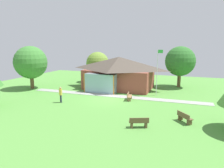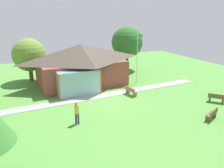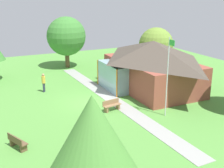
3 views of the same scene
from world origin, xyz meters
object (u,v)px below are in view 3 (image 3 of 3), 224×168
at_px(bench_lawn_far_right, 74,160).
at_px(pavilion, 151,64).
at_px(visitor_strolling_lawn, 44,81).
at_px(tree_behind_pavilion_left, 156,45).
at_px(tree_west_hedge, 66,36).
at_px(tree_far_east, 93,140).
at_px(bench_rear_near_path, 112,106).
at_px(bench_front_right, 17,142).
at_px(flagpole, 168,74).

bearing_deg(bench_lawn_far_right, pavilion, -178.61).
distance_m(visitor_strolling_lawn, tree_behind_pavilion_left, 13.41).
distance_m(tree_west_hedge, tree_behind_pavilion_left, 10.67).
xyz_separation_m(bench_lawn_far_right, visitor_strolling_lawn, (-12.87, 1.42, 0.62)).
bearing_deg(tree_far_east, tree_behind_pavilion_left, 140.85).
distance_m(visitor_strolling_lawn, tree_west_hedge, 9.89).
height_order(pavilion, tree_behind_pavilion_left, tree_behind_pavilion_left).
xyz_separation_m(bench_rear_near_path, tree_far_east, (10.22, -5.62, 3.24)).
distance_m(bench_front_right, bench_lawn_far_right, 4.01).
distance_m(bench_front_right, tree_far_east, 8.20).
bearing_deg(pavilion, visitor_strolling_lawn, -110.32).
relative_size(visitor_strolling_lawn, tree_behind_pavilion_left, 0.34).
bearing_deg(tree_behind_pavilion_left, pavilion, -37.50).
height_order(bench_lawn_far_right, visitor_strolling_lawn, visitor_strolling_lawn).
xyz_separation_m(pavilion, tree_far_east, (13.51, -11.24, 1.26)).
bearing_deg(flagpole, tree_behind_pavilion_left, 150.10).
distance_m(tree_far_east, tree_behind_pavilion_left, 23.89).
relative_size(flagpole, tree_behind_pavilion_left, 1.14).
bearing_deg(flagpole, bench_front_right, -88.43).
bearing_deg(tree_behind_pavilion_left, tree_far_east, -39.15).
bearing_deg(bench_front_right, visitor_strolling_lawn, 135.58).
height_order(pavilion, bench_lawn_far_right, pavilion).
relative_size(visitor_strolling_lawn, tree_west_hedge, 0.28).
distance_m(flagpole, tree_behind_pavilion_left, 12.61).
distance_m(flagpole, bench_rear_near_path, 4.98).
distance_m(pavilion, bench_lawn_far_right, 14.41).
xyz_separation_m(pavilion, tree_behind_pavilion_left, (-5.01, 3.85, 0.79)).
bearing_deg(pavilion, bench_front_right, -64.64).
distance_m(bench_front_right, visitor_strolling_lawn, 10.39).
bearing_deg(tree_west_hedge, bench_rear_near_path, -4.27).
distance_m(bench_rear_near_path, bench_lawn_far_right, 7.98).
xyz_separation_m(pavilion, tree_west_hedge, (-11.64, -4.50, 1.40)).
distance_m(pavilion, tree_west_hedge, 12.56).
bearing_deg(flagpole, visitor_strolling_lawn, -143.76).
relative_size(pavilion, bench_lawn_far_right, 7.19).
height_order(bench_rear_near_path, bench_lawn_far_right, same).
relative_size(bench_lawn_far_right, tree_west_hedge, 0.23).
bearing_deg(tree_west_hedge, pavilion, 21.12).
height_order(flagpole, visitor_strolling_lawn, flagpole).
xyz_separation_m(pavilion, visitor_strolling_lawn, (-3.44, -9.30, -1.36)).
bearing_deg(bench_rear_near_path, tree_far_east, 51.94).
bearing_deg(tree_far_east, tree_west_hedge, 165.00).
height_order(bench_front_right, tree_far_east, tree_far_east).
distance_m(pavilion, tree_behind_pavilion_left, 6.37).
bearing_deg(tree_west_hedge, tree_far_east, -15.00).
bearing_deg(visitor_strolling_lawn, tree_behind_pavilion_left, 131.81).
relative_size(bench_front_right, tree_behind_pavilion_left, 0.30).
relative_size(bench_rear_near_path, tree_far_east, 0.29).
distance_m(pavilion, flagpole, 6.45).
relative_size(bench_lawn_far_right, tree_far_east, 0.27).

